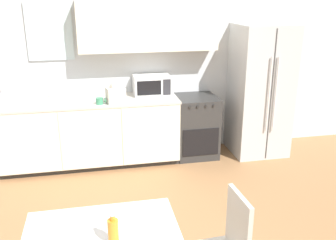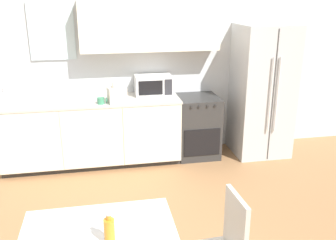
{
  "view_description": "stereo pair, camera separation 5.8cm",
  "coord_description": "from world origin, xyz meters",
  "px_view_note": "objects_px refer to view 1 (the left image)",
  "views": [
    {
      "loc": [
        -0.33,
        -3.09,
        2.32
      ],
      "look_at": [
        0.41,
        0.56,
        1.05
      ],
      "focal_mm": 40.0,
      "sensor_mm": 36.0,
      "label": 1
    },
    {
      "loc": [
        -0.27,
        -3.1,
        2.32
      ],
      "look_at": [
        0.41,
        0.56,
        1.05
      ],
      "focal_mm": 40.0,
      "sensor_mm": 36.0,
      "label": 2
    }
  ],
  "objects_px": {
    "drink_bottle": "(113,231)",
    "refrigerator": "(260,91)",
    "microwave": "(152,85)",
    "oven_range": "(195,126)",
    "coffee_mug": "(100,101)"
  },
  "relations": [
    {
      "from": "oven_range",
      "to": "drink_bottle",
      "type": "xyz_separation_m",
      "value": [
        -1.37,
        -2.91,
        0.4
      ]
    },
    {
      "from": "microwave",
      "to": "drink_bottle",
      "type": "xyz_separation_m",
      "value": [
        -0.75,
        -3.02,
        -0.23
      ]
    },
    {
      "from": "oven_range",
      "to": "microwave",
      "type": "bearing_deg",
      "value": 169.71
    },
    {
      "from": "refrigerator",
      "to": "microwave",
      "type": "height_order",
      "value": "refrigerator"
    },
    {
      "from": "coffee_mug",
      "to": "microwave",
      "type": "bearing_deg",
      "value": 25.38
    },
    {
      "from": "coffee_mug",
      "to": "drink_bottle",
      "type": "bearing_deg",
      "value": -90.18
    },
    {
      "from": "microwave",
      "to": "coffee_mug",
      "type": "bearing_deg",
      "value": -154.62
    },
    {
      "from": "oven_range",
      "to": "microwave",
      "type": "height_order",
      "value": "microwave"
    },
    {
      "from": "refrigerator",
      "to": "coffee_mug",
      "type": "distance_m",
      "value": 2.33
    },
    {
      "from": "oven_range",
      "to": "coffee_mug",
      "type": "bearing_deg",
      "value": -170.07
    },
    {
      "from": "oven_range",
      "to": "coffee_mug",
      "type": "xyz_separation_m",
      "value": [
        -1.36,
        -0.24,
        0.53
      ]
    },
    {
      "from": "oven_range",
      "to": "microwave",
      "type": "relative_size",
      "value": 1.73
    },
    {
      "from": "refrigerator",
      "to": "microwave",
      "type": "bearing_deg",
      "value": 173.95
    },
    {
      "from": "oven_range",
      "to": "drink_bottle",
      "type": "bearing_deg",
      "value": -115.23
    },
    {
      "from": "drink_bottle",
      "to": "refrigerator",
      "type": "bearing_deg",
      "value": 50.8
    }
  ]
}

